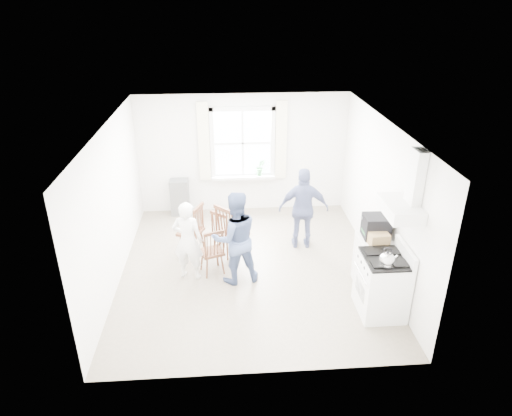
{
  "coord_description": "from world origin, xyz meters",
  "views": [
    {
      "loc": [
        -0.4,
        -6.91,
        4.45
      ],
      "look_at": [
        0.12,
        0.2,
        1.09
      ],
      "focal_mm": 32.0,
      "sensor_mm": 36.0,
      "label": 1
    }
  ],
  "objects_px": {
    "low_cabinet": "(372,261)",
    "windsor_chair_a": "(213,248)",
    "person_left": "(188,241)",
    "person_mid": "(235,238)",
    "person_right": "(304,209)",
    "gas_stove": "(382,284)",
    "windsor_chair_c": "(196,225)",
    "stereo_stack": "(376,227)",
    "windsor_chair_b": "(222,229)"
  },
  "relations": [
    {
      "from": "windsor_chair_a",
      "to": "person_right",
      "type": "xyz_separation_m",
      "value": [
        1.69,
        0.88,
        0.26
      ]
    },
    {
      "from": "person_mid",
      "to": "person_right",
      "type": "height_order",
      "value": "person_mid"
    },
    {
      "from": "windsor_chair_c",
      "to": "person_right",
      "type": "bearing_deg",
      "value": 4.55
    },
    {
      "from": "windsor_chair_a",
      "to": "windsor_chair_c",
      "type": "bearing_deg",
      "value": 114.47
    },
    {
      "from": "low_cabinet",
      "to": "windsor_chair_a",
      "type": "height_order",
      "value": "low_cabinet"
    },
    {
      "from": "windsor_chair_c",
      "to": "low_cabinet",
      "type": "bearing_deg",
      "value": -22.28
    },
    {
      "from": "person_right",
      "to": "windsor_chair_a",
      "type": "bearing_deg",
      "value": 32.47
    },
    {
      "from": "windsor_chair_a",
      "to": "person_right",
      "type": "height_order",
      "value": "person_right"
    },
    {
      "from": "windsor_chair_a",
      "to": "person_mid",
      "type": "bearing_deg",
      "value": -26.2
    },
    {
      "from": "low_cabinet",
      "to": "person_mid",
      "type": "relative_size",
      "value": 0.55
    },
    {
      "from": "windsor_chair_a",
      "to": "windsor_chair_c",
      "type": "distance_m",
      "value": 0.79
    },
    {
      "from": "gas_stove",
      "to": "windsor_chair_a",
      "type": "relative_size",
      "value": 1.27
    },
    {
      "from": "windsor_chair_a",
      "to": "windsor_chair_c",
      "type": "relative_size",
      "value": 0.87
    },
    {
      "from": "stereo_stack",
      "to": "person_left",
      "type": "bearing_deg",
      "value": 172.02
    },
    {
      "from": "low_cabinet",
      "to": "gas_stove",
      "type": "bearing_deg",
      "value": -95.68
    },
    {
      "from": "stereo_stack",
      "to": "windsor_chair_b",
      "type": "bearing_deg",
      "value": 156.55
    },
    {
      "from": "windsor_chair_c",
      "to": "person_left",
      "type": "relative_size",
      "value": 0.71
    },
    {
      "from": "windsor_chair_b",
      "to": "person_mid",
      "type": "xyz_separation_m",
      "value": [
        0.23,
        -0.8,
        0.25
      ]
    },
    {
      "from": "stereo_stack",
      "to": "person_mid",
      "type": "distance_m",
      "value": 2.28
    },
    {
      "from": "low_cabinet",
      "to": "person_left",
      "type": "distance_m",
      "value": 3.07
    },
    {
      "from": "person_left",
      "to": "low_cabinet",
      "type": "bearing_deg",
      "value": -175.61
    },
    {
      "from": "stereo_stack",
      "to": "person_right",
      "type": "relative_size",
      "value": 0.26
    },
    {
      "from": "windsor_chair_c",
      "to": "person_right",
      "type": "xyz_separation_m",
      "value": [
        2.01,
        0.16,
        0.18
      ]
    },
    {
      "from": "low_cabinet",
      "to": "windsor_chair_c",
      "type": "bearing_deg",
      "value": 157.72
    },
    {
      "from": "person_left",
      "to": "person_right",
      "type": "xyz_separation_m",
      "value": [
        2.1,
        0.91,
        0.09
      ]
    },
    {
      "from": "low_cabinet",
      "to": "windsor_chair_b",
      "type": "xyz_separation_m",
      "value": [
        -2.47,
        1.1,
        0.12
      ]
    },
    {
      "from": "gas_stove",
      "to": "windsor_chair_a",
      "type": "distance_m",
      "value": 2.81
    },
    {
      "from": "windsor_chair_a",
      "to": "stereo_stack",
      "type": "bearing_deg",
      "value": -9.97
    },
    {
      "from": "low_cabinet",
      "to": "person_left",
      "type": "xyz_separation_m",
      "value": [
        -3.03,
        0.45,
        0.26
      ]
    },
    {
      "from": "stereo_stack",
      "to": "person_left",
      "type": "xyz_separation_m",
      "value": [
        -3.03,
        0.43,
        -0.37
      ]
    },
    {
      "from": "stereo_stack",
      "to": "person_right",
      "type": "xyz_separation_m",
      "value": [
        -0.93,
        1.34,
        -0.29
      ]
    },
    {
      "from": "person_mid",
      "to": "person_right",
      "type": "relative_size",
      "value": 1.02
    },
    {
      "from": "windsor_chair_c",
      "to": "person_mid",
      "type": "distance_m",
      "value": 1.16
    },
    {
      "from": "windsor_chair_b",
      "to": "windsor_chair_c",
      "type": "bearing_deg",
      "value": 167.27
    },
    {
      "from": "low_cabinet",
      "to": "windsor_chair_a",
      "type": "distance_m",
      "value": 2.66
    },
    {
      "from": "stereo_stack",
      "to": "windsor_chair_c",
      "type": "bearing_deg",
      "value": 158.18
    },
    {
      "from": "low_cabinet",
      "to": "person_right",
      "type": "xyz_separation_m",
      "value": [
        -0.93,
        1.37,
        0.35
      ]
    },
    {
      "from": "gas_stove",
      "to": "person_left",
      "type": "height_order",
      "value": "person_left"
    },
    {
      "from": "low_cabinet",
      "to": "windsor_chair_c",
      "type": "relative_size",
      "value": 0.89
    },
    {
      "from": "windsor_chair_a",
      "to": "person_mid",
      "type": "height_order",
      "value": "person_mid"
    },
    {
      "from": "windsor_chair_c",
      "to": "person_mid",
      "type": "height_order",
      "value": "person_mid"
    },
    {
      "from": "windsor_chair_b",
      "to": "person_right",
      "type": "xyz_separation_m",
      "value": [
        1.54,
        0.27,
        0.23
      ]
    },
    {
      "from": "windsor_chair_b",
      "to": "person_right",
      "type": "distance_m",
      "value": 1.58
    },
    {
      "from": "gas_stove",
      "to": "windsor_chair_b",
      "type": "distance_m",
      "value": 3.0
    },
    {
      "from": "low_cabinet",
      "to": "person_mid",
      "type": "xyz_separation_m",
      "value": [
        -2.24,
        0.3,
        0.36
      ]
    },
    {
      "from": "gas_stove",
      "to": "low_cabinet",
      "type": "height_order",
      "value": "gas_stove"
    },
    {
      "from": "windsor_chair_b",
      "to": "windsor_chair_c",
      "type": "relative_size",
      "value": 0.92
    },
    {
      "from": "gas_stove",
      "to": "person_mid",
      "type": "relative_size",
      "value": 0.69
    },
    {
      "from": "low_cabinet",
      "to": "person_left",
      "type": "bearing_deg",
      "value": 171.53
    },
    {
      "from": "windsor_chair_b",
      "to": "person_right",
      "type": "height_order",
      "value": "person_right"
    }
  ]
}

